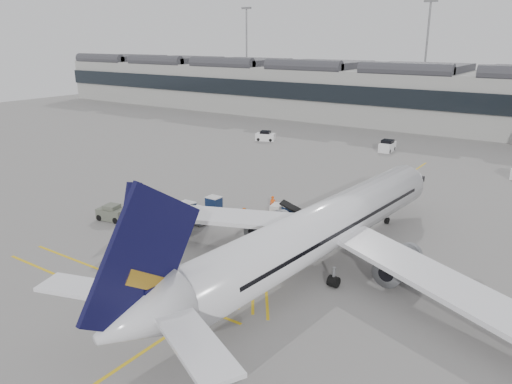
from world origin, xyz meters
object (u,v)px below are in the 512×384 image
Objects in this scene: airliner_main at (319,230)px; ramp_agent_a at (273,204)px; belt_loader at (287,216)px; ramp_agent_b at (244,217)px; pushback_tug at (112,213)px; baggage_cart_a at (285,211)px.

ramp_agent_a is at bearing 142.36° from airliner_main.
ramp_agent_a is at bearing 137.62° from belt_loader.
pushback_tug is at bearing -3.57° from ramp_agent_b.
airliner_main reaches higher than ramp_agent_a.
airliner_main is 7.74× the size of belt_loader.
ramp_agent_b is (-0.18, -4.94, 0.06)m from ramp_agent_a.
belt_loader is at bearing -162.91° from ramp_agent_b.
pushback_tug is at bearing -170.48° from airliner_main.
baggage_cart_a is at bearing -152.51° from ramp_agent_b.
airliner_main is at bearing -57.00° from belt_loader.
ramp_agent_b is (-2.34, -3.80, 0.05)m from baggage_cart_a.
ramp_agent_a is at bearing -122.97° from ramp_agent_b.
ramp_agent_a is (-10.08, 9.17, -2.35)m from airliner_main.
baggage_cart_a is at bearing 127.78° from belt_loader.
ramp_agent_a is (-2.77, 1.67, 0.25)m from belt_loader.
airliner_main is 11.52m from baggage_cart_a.
ramp_agent_b is (-10.26, 4.23, -2.30)m from airliner_main.
airliner_main is 21.79× the size of baggage_cart_a.
pushback_tug is (-22.14, -1.89, -2.53)m from airliner_main.
ramp_agent_b is 0.61× the size of pushback_tug.
airliner_main reaches higher than pushback_tug.
airliner_main is 22.36m from pushback_tug.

